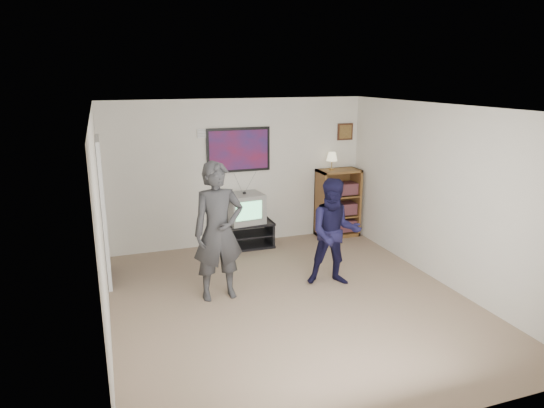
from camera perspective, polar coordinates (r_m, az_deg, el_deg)
room_shell at (r=6.32m, az=1.29°, el=0.07°), size 4.51×5.00×2.51m
media_stand at (r=8.34m, az=-2.98°, el=-3.60°), size 0.89×0.50×0.44m
crt_television at (r=8.20m, az=-3.24°, el=-0.49°), size 0.64×0.56×0.50m
bookshelf at (r=8.90m, az=7.74°, el=0.13°), size 0.75×0.43×1.23m
table_lamp at (r=8.71m, az=7.05°, el=5.04°), size 0.20×0.20×0.31m
person_tall at (r=6.30m, az=-6.32°, el=-3.24°), size 0.68×0.46×1.83m
person_short at (r=6.77m, az=7.37°, el=-3.36°), size 0.88×0.77×1.52m
controller_left at (r=6.43m, az=-6.90°, el=0.10°), size 0.04×0.11×0.03m
controller_right at (r=6.86m, az=6.38°, el=-0.86°), size 0.06×0.12×0.03m
poster at (r=8.22m, az=-3.95°, el=6.37°), size 1.10×0.03×0.75m
air_vent at (r=8.06m, az=-7.81°, el=8.24°), size 0.28×0.02×0.14m
small_picture at (r=8.94m, az=8.60°, el=8.41°), size 0.30×0.03×0.30m
doorway at (r=7.21m, az=-19.28°, el=-0.96°), size 0.03×0.85×2.00m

